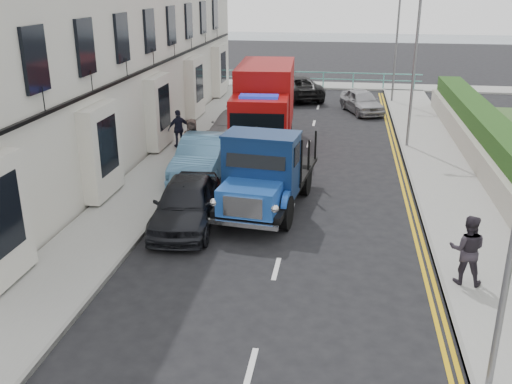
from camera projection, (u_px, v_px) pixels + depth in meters
The scene contains 19 objects.
ground at pixel (265, 311), 12.68m from camera, with size 120.00×120.00×0.00m, color black.
pavement_west at pixel (163, 171), 21.75m from camera, with size 2.40×38.00×0.12m, color gray.
pavement_east at pixel (448, 186), 20.23m from camera, with size 2.60×38.00×0.12m, color gray.
promenade at pixel (323, 86), 39.52m from camera, with size 30.00×2.50×0.12m, color gray.
sea_plane at pixel (335, 42), 68.24m from camera, with size 120.00×120.00×0.00m, color #4C5D67.
garden_east at pixel (508, 166), 19.66m from camera, with size 1.45×28.00×1.75m.
seafront_railing at pixel (323, 80), 38.59m from camera, with size 13.00×0.08×1.11m.
lamp_mid at pixel (412, 55), 23.65m from camera, with size 1.23×0.18×7.00m.
lamp_far at pixel (395, 34), 32.91m from camera, with size 1.23×0.18×7.00m.
bedford_lorry at pixel (263, 178), 17.53m from camera, with size 2.76×5.71×2.61m.
red_lorry at pixel (264, 104), 24.60m from camera, with size 2.67×6.85×3.52m.
parked_car_front at pixel (186, 203), 16.85m from camera, with size 1.72×4.27×1.45m, color black.
parked_car_mid at pixel (203, 157), 21.19m from camera, with size 1.60×4.58×1.51m, color #5489B4.
parked_car_rear at pixel (232, 126), 26.32m from camera, with size 1.70×4.19×1.22m, color #A5A5A9.
seafront_car_left at pixel (296, 87), 35.26m from camera, with size 2.39×5.19×1.44m, color black.
seafront_car_right at pixel (362, 101), 31.47m from camera, with size 1.51×3.74×1.28m, color #9B9A9F.
pedestrian_east_far at pixel (467, 250), 13.36m from camera, with size 0.84×0.65×1.72m, color #2D2730.
pedestrian_west_near at pixel (179, 129), 24.43m from camera, with size 0.95×0.40×1.63m, color black.
pedestrian_west_far at pixel (192, 140), 22.58m from camera, with size 0.83×0.54×1.71m, color #41332E.
Camera 1 is at (1.48, -10.86, 6.91)m, focal length 40.00 mm.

